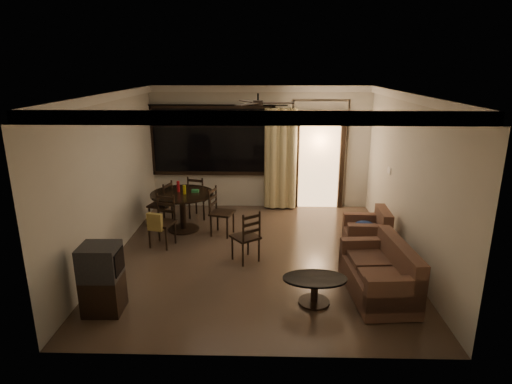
{
  "coord_description": "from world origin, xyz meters",
  "views": [
    {
      "loc": [
        0.15,
        -6.94,
        3.23
      ],
      "look_at": [
        -0.04,
        0.2,
        1.1
      ],
      "focal_mm": 30.0,
      "sensor_mm": 36.0,
      "label": 1
    }
  ],
  "objects_px": {
    "dining_table": "(183,201)",
    "side_chair": "(246,246)",
    "dining_chair_north": "(200,205)",
    "dining_chair_south": "(162,230)",
    "coffee_table": "(315,286)",
    "dining_chair_east": "(222,221)",
    "tv_cabinet": "(102,279)",
    "sofa": "(382,275)",
    "armchair": "(369,234)",
    "dining_chair_west": "(162,213)"
  },
  "relations": [
    {
      "from": "dining_table",
      "to": "side_chair",
      "type": "distance_m",
      "value": 1.97
    },
    {
      "from": "side_chair",
      "to": "dining_chair_north",
      "type": "bearing_deg",
      "value": -99.42
    },
    {
      "from": "dining_chair_south",
      "to": "coffee_table",
      "type": "relative_size",
      "value": 1.06
    },
    {
      "from": "dining_chair_east",
      "to": "side_chair",
      "type": "bearing_deg",
      "value": -139.47
    },
    {
      "from": "tv_cabinet",
      "to": "coffee_table",
      "type": "height_order",
      "value": "tv_cabinet"
    },
    {
      "from": "dining_table",
      "to": "coffee_table",
      "type": "distance_m",
      "value": 3.64
    },
    {
      "from": "dining_chair_north",
      "to": "sofa",
      "type": "height_order",
      "value": "dining_chair_north"
    },
    {
      "from": "dining_table",
      "to": "dining_chair_east",
      "type": "relative_size",
      "value": 1.32
    },
    {
      "from": "dining_chair_south",
      "to": "coffee_table",
      "type": "height_order",
      "value": "dining_chair_south"
    },
    {
      "from": "dining_chair_east",
      "to": "dining_chair_south",
      "type": "xyz_separation_m",
      "value": [
        -1.04,
        -0.59,
        0.02
      ]
    },
    {
      "from": "tv_cabinet",
      "to": "dining_table",
      "type": "bearing_deg",
      "value": 79.14
    },
    {
      "from": "dining_chair_south",
      "to": "tv_cabinet",
      "type": "xyz_separation_m",
      "value": [
        -0.27,
        -2.2,
        0.18
      ]
    },
    {
      "from": "dining_chair_north",
      "to": "tv_cabinet",
      "type": "bearing_deg",
      "value": 95.14
    },
    {
      "from": "dining_chair_east",
      "to": "sofa",
      "type": "bearing_deg",
      "value": -115.59
    },
    {
      "from": "dining_table",
      "to": "armchair",
      "type": "xyz_separation_m",
      "value": [
        3.53,
        -0.91,
        -0.31
      ]
    },
    {
      "from": "coffee_table",
      "to": "side_chair",
      "type": "relative_size",
      "value": 0.98
    },
    {
      "from": "dining_table",
      "to": "dining_chair_south",
      "type": "height_order",
      "value": "dining_table"
    },
    {
      "from": "dining_chair_east",
      "to": "sofa",
      "type": "distance_m",
      "value": 3.42
    },
    {
      "from": "dining_chair_south",
      "to": "side_chair",
      "type": "bearing_deg",
      "value": -4.32
    },
    {
      "from": "tv_cabinet",
      "to": "armchair",
      "type": "relative_size",
      "value": 1.23
    },
    {
      "from": "dining_chair_east",
      "to": "dining_chair_south",
      "type": "distance_m",
      "value": 1.2
    },
    {
      "from": "dining_chair_east",
      "to": "sofa",
      "type": "relative_size",
      "value": 0.62
    },
    {
      "from": "dining_table",
      "to": "dining_chair_west",
      "type": "height_order",
      "value": "dining_table"
    },
    {
      "from": "sofa",
      "to": "armchair",
      "type": "height_order",
      "value": "sofa"
    },
    {
      "from": "armchair",
      "to": "side_chair",
      "type": "relative_size",
      "value": 0.86
    },
    {
      "from": "dining_chair_west",
      "to": "dining_chair_east",
      "type": "xyz_separation_m",
      "value": [
        1.3,
        -0.46,
        0.0
      ]
    },
    {
      "from": "coffee_table",
      "to": "side_chair",
      "type": "height_order",
      "value": "side_chair"
    },
    {
      "from": "dining_table",
      "to": "tv_cabinet",
      "type": "xyz_separation_m",
      "value": [
        -0.51,
        -3.02,
        -0.13
      ]
    },
    {
      "from": "coffee_table",
      "to": "side_chair",
      "type": "bearing_deg",
      "value": 127.51
    },
    {
      "from": "dining_chair_south",
      "to": "side_chair",
      "type": "height_order",
      "value": "dining_chair_south"
    },
    {
      "from": "sofa",
      "to": "dining_chair_north",
      "type": "bearing_deg",
      "value": 129.55
    },
    {
      "from": "dining_table",
      "to": "dining_chair_north",
      "type": "bearing_deg",
      "value": 74.1
    },
    {
      "from": "dining_chair_south",
      "to": "dining_chair_north",
      "type": "distance_m",
      "value": 1.64
    },
    {
      "from": "dining_chair_west",
      "to": "sofa",
      "type": "distance_m",
      "value": 4.73
    },
    {
      "from": "dining_chair_east",
      "to": "dining_chair_north",
      "type": "height_order",
      "value": "same"
    },
    {
      "from": "dining_chair_west",
      "to": "dining_chair_east",
      "type": "relative_size",
      "value": 1.0
    },
    {
      "from": "dining_table",
      "to": "dining_chair_south",
      "type": "xyz_separation_m",
      "value": [
        -0.24,
        -0.82,
        -0.31
      ]
    },
    {
      "from": "dining_chair_north",
      "to": "tv_cabinet",
      "type": "xyz_separation_m",
      "value": [
        -0.73,
        -3.78,
        0.2
      ]
    },
    {
      "from": "dining_chair_east",
      "to": "coffee_table",
      "type": "height_order",
      "value": "dining_chair_east"
    },
    {
      "from": "dining_chair_south",
      "to": "dining_table",
      "type": "bearing_deg",
      "value": 89.9
    },
    {
      "from": "dining_table",
      "to": "sofa",
      "type": "relative_size",
      "value": 0.82
    },
    {
      "from": "dining_chair_north",
      "to": "tv_cabinet",
      "type": "height_order",
      "value": "tv_cabinet"
    },
    {
      "from": "dining_chair_south",
      "to": "dining_chair_north",
      "type": "height_order",
      "value": "same"
    },
    {
      "from": "sofa",
      "to": "armchair",
      "type": "bearing_deg",
      "value": 79.45
    },
    {
      "from": "dining_chair_north",
      "to": "armchair",
      "type": "distance_m",
      "value": 3.71
    },
    {
      "from": "dining_chair_west",
      "to": "dining_chair_south",
      "type": "distance_m",
      "value": 1.09
    },
    {
      "from": "dining_chair_south",
      "to": "coffee_table",
      "type": "distance_m",
      "value": 3.24
    },
    {
      "from": "dining_table",
      "to": "dining_chair_east",
      "type": "height_order",
      "value": "dining_table"
    },
    {
      "from": "dining_table",
      "to": "tv_cabinet",
      "type": "distance_m",
      "value": 3.07
    },
    {
      "from": "sofa",
      "to": "side_chair",
      "type": "bearing_deg",
      "value": 147.14
    }
  ]
}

